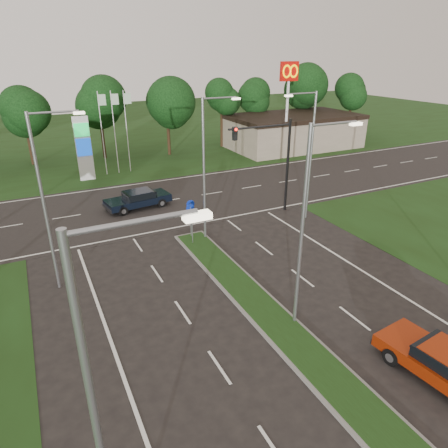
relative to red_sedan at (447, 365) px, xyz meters
name	(u,v)px	position (x,y,z in m)	size (l,w,h in m)	color
ground	(382,432)	(-3.78, -0.64, -0.74)	(160.00, 160.00, 0.00)	black
verge_far	(92,136)	(-3.78, 54.36, -0.74)	(160.00, 50.00, 0.02)	black
cross_road	(157,202)	(-3.78, 23.36, -0.74)	(160.00, 12.00, 0.02)	black
median_kerb	(307,354)	(-3.78, 3.36, -0.68)	(2.00, 26.00, 0.12)	slate
commercial_building	(293,131)	(18.22, 35.36, 1.26)	(16.00, 9.00, 4.00)	gray
streetlight_median_near	(307,220)	(-2.78, 5.36, 4.34)	(2.53, 0.22, 9.00)	gray
streetlight_median_far	(207,163)	(-2.78, 15.36, 4.34)	(2.53, 0.22, 9.00)	gray
streetlight_left_near	(106,414)	(-12.08, -0.64, 4.34)	(2.53, 0.22, 9.00)	gray
streetlight_left_far	(47,195)	(-12.08, 13.36, 4.34)	(2.53, 0.22, 9.00)	gray
streetlight_right_far	(309,150)	(5.02, 15.36, 4.34)	(2.53, 0.22, 9.00)	gray
traffic_signal	(273,153)	(3.41, 17.36, 3.92)	(5.10, 0.42, 7.00)	black
median_signs	(191,214)	(-3.78, 15.76, 0.98)	(1.16, 1.76, 2.38)	gray
gas_pylon	(86,147)	(-7.57, 32.41, 2.46)	(5.80, 1.26, 8.00)	silver
mcdonalds_sign	(289,85)	(14.22, 31.33, 7.25)	(2.20, 0.47, 10.40)	silver
treeline_far	(108,97)	(-3.68, 39.30, 6.09)	(6.00, 6.00, 9.90)	black
red_sedan	(447,365)	(0.00, 0.00, 0.00)	(2.59, 5.19, 1.37)	maroon
navy_sedan	(138,199)	(-5.41, 22.88, 0.00)	(5.18, 2.66, 1.36)	black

